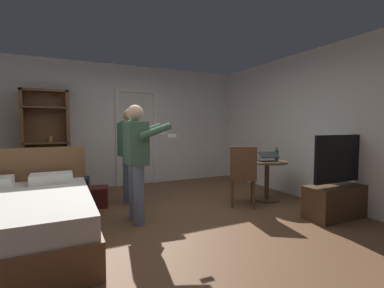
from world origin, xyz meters
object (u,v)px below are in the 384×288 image
Objects in this scene: tv_flatscreen at (342,193)px; bottle_on_table at (277,155)px; bookshelf at (47,139)px; side_table at (267,174)px; suitcase_dark at (75,189)px; person_blue_shirt at (137,155)px; bed at (15,221)px; suitcase_small at (87,197)px; laptop at (267,158)px; wooden_chair at (243,174)px; person_striped_shirt at (131,149)px.

tv_flatscreen reaches higher than bottle_on_table.
bookshelf reaches higher than side_table.
person_blue_shirt is at bearing -55.64° from suitcase_dark.
suitcase_dark is at bearing 154.14° from bottle_on_table.
bed is 1.51m from suitcase_small.
person_blue_shirt is (1.16, -2.22, -0.14)m from bookshelf.
side_table is 1.70× the size of laptop.
wooden_chair is at bearing -24.14° from suitcase_dark.
person_striped_shirt reaches higher than tv_flatscreen.
bookshelf is at bearing 131.19° from suitcase_dark.
bottle_on_table is at bearing -7.69° from suitcase_small.
laptop is 0.86× the size of suitcase_dark.
bookshelf is at bearing 84.92° from bed.
wooden_chair is (2.88, -2.29, -0.52)m from bookshelf.
wooden_chair is 1.90m from person_striped_shirt.
bottle_on_table is (-0.25, 1.06, 0.46)m from tv_flatscreen.
bottle_on_table reaches higher than laptop.
bed reaches higher than suitcase_dark.
bed reaches higher than wooden_chair.
person_striped_shirt reaches higher than wooden_chair.
person_striped_shirt is at bearing 156.87° from laptop.
bookshelf is at bearing 147.40° from laptop.
side_table reaches higher than suitcase_dark.
wooden_chair is at bearing -38.50° from bookshelf.
bed is at bearing -142.18° from person_striped_shirt.
wooden_chair is at bearing -176.46° from bottle_on_table.
bookshelf is 4.27m from bottle_on_table.
person_blue_shirt is 1.39m from suitcase_small.
wooden_chair is 0.62× the size of person_striped_shirt.
bed is 2.83× the size of side_table.
bookshelf reaches higher than bed.
bottle_on_table is at bearing -31.71° from bookshelf.
person_striped_shirt is at bearing -44.67° from bookshelf.
wooden_chair is at bearing -14.23° from suitcase_small.
bookshelf reaches higher than person_striped_shirt.
side_table is 0.44× the size of person_blue_shirt.
suitcase_dark is (-3.19, 1.55, -0.60)m from bottle_on_table.
bottle_on_table is (3.63, -2.24, -0.26)m from bookshelf.
tv_flatscreen is at bearing -21.30° from suitcase_small.
bed is 3.73m from side_table.
side_table is at bearing 42.11° from laptop.
laptop is 0.61m from wooden_chair.
tv_flatscreen is 2.48× the size of suitcase_dark.
person_striped_shirt is at bearing 158.20° from side_table.
bookshelf is 1.62m from suitcase_small.
person_blue_shirt is at bearing -49.83° from suitcase_small.
side_table is 1.47× the size of suitcase_dark.
suitcase_dark is (0.66, 1.77, -0.10)m from bed.
suitcase_small is at bearing 161.14° from bottle_on_table.
suitcase_dark is at bearing 146.84° from wooden_chair.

